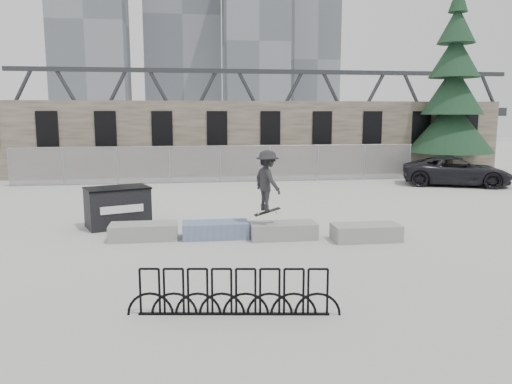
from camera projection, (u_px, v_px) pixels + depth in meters
ground at (249, 237)px, 15.29m from camera, size 120.00×120.00×0.00m
stone_wall at (216, 138)px, 30.83m from camera, size 36.00×2.58×4.50m
chainlink_fence at (220, 164)px, 27.36m from camera, size 22.06×0.06×2.02m
planter_far_left at (144, 231)px, 15.01m from camera, size 2.00×0.90×0.49m
planter_center_left at (215, 229)px, 15.23m from camera, size 2.00×0.90×0.49m
planter_center_right at (283, 230)px, 15.13m from camera, size 2.00×0.90×0.49m
planter_offset at (366, 232)px, 14.88m from camera, size 2.00×0.90×0.49m
dumpster at (118, 207)px, 16.66m from camera, size 2.34×1.88×1.34m
bike_rack at (234, 293)px, 9.34m from camera, size 4.01×0.63×0.90m
spruce_tree at (453, 99)px, 30.33m from camera, size 5.17×5.17×11.50m
skyline_towers at (187, 31)px, 103.68m from camera, size 58.00×28.00×48.00m
truss_bridge at (270, 111)px, 69.83m from camera, size 70.00×3.00×9.80m
suv at (457, 171)px, 26.28m from camera, size 6.00×4.37×1.52m
skateboarder at (267, 181)px, 14.76m from camera, size 1.08×1.34×1.96m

